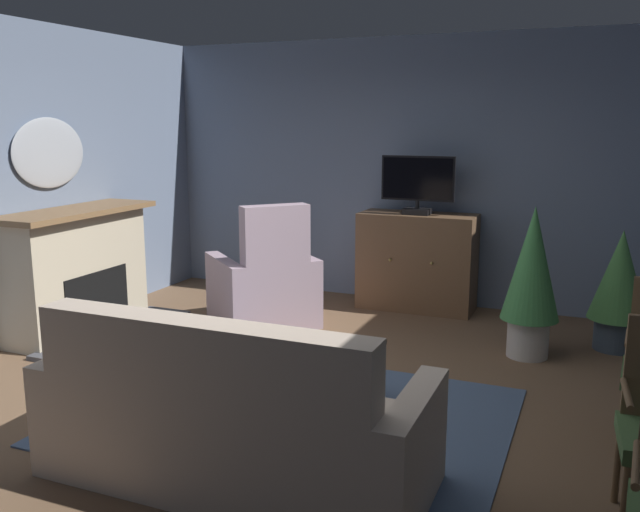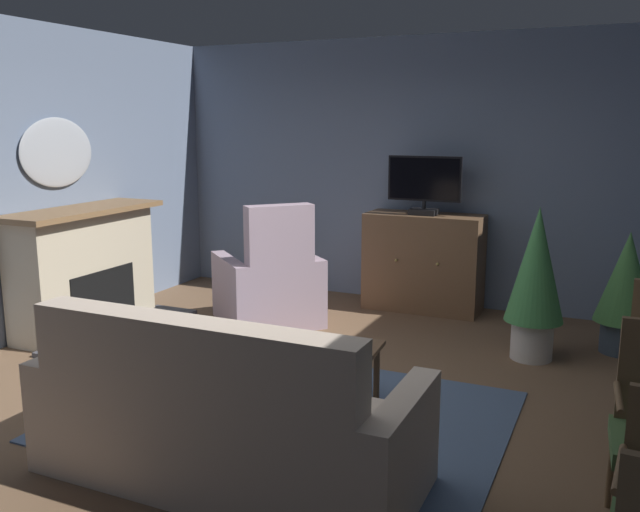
% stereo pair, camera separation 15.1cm
% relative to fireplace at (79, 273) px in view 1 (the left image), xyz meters
% --- Properties ---
extents(ground_plane, '(6.24, 6.50, 0.04)m').
position_rel_fireplace_xyz_m(ground_plane, '(2.54, -0.69, -0.57)').
color(ground_plane, brown).
extents(wall_back, '(6.24, 0.10, 2.80)m').
position_rel_fireplace_xyz_m(wall_back, '(2.54, 2.31, 0.85)').
color(wall_back, slate).
rests_on(wall_back, ground_plane).
extents(rug_central, '(2.78, 2.09, 0.01)m').
position_rel_fireplace_xyz_m(rug_central, '(2.62, -0.96, -0.54)').
color(rug_central, slate).
rests_on(rug_central, ground_plane).
extents(fireplace, '(0.92, 1.66, 1.15)m').
position_rel_fireplace_xyz_m(fireplace, '(0.00, 0.00, 0.00)').
color(fireplace, '#4C4C51').
rests_on(fireplace, ground_plane).
extents(wall_mirror_oval, '(0.06, 0.87, 0.64)m').
position_rel_fireplace_xyz_m(wall_mirror_oval, '(-0.25, -0.00, 1.10)').
color(wall_mirror_oval, '#B2B7BF').
extents(tv_cabinet, '(1.19, 0.52, 1.00)m').
position_rel_fireplace_xyz_m(tv_cabinet, '(2.69, 1.96, -0.07)').
color(tv_cabinet, '#4A3523').
rests_on(tv_cabinet, ground_plane).
extents(television, '(0.75, 0.20, 0.59)m').
position_rel_fireplace_xyz_m(television, '(2.69, 1.90, 0.77)').
color(television, black).
rests_on(television, tv_cabinet).
extents(coffee_table, '(1.18, 0.68, 0.43)m').
position_rel_fireplace_xyz_m(coffee_table, '(2.56, -0.76, -0.16)').
color(coffee_table, brown).
rests_on(coffee_table, ground_plane).
extents(tv_remote, '(0.08, 0.18, 0.02)m').
position_rel_fireplace_xyz_m(tv_remote, '(2.54, -0.71, -0.10)').
color(tv_remote, black).
rests_on(tv_remote, coffee_table).
extents(sofa_floral, '(2.12, 0.87, 0.99)m').
position_rel_fireplace_xyz_m(sofa_floral, '(2.67, -1.85, -0.22)').
color(sofa_floral, '#C6B29E').
rests_on(sofa_floral, ground_plane).
extents(armchair_in_far_corner, '(1.26, 1.26, 1.19)m').
position_rel_fireplace_xyz_m(armchair_in_far_corner, '(1.49, 0.85, -0.19)').
color(armchair_in_far_corner, '#AD93A3').
rests_on(armchair_in_far_corner, ground_plane).
extents(potted_plant_leafy_by_curtain, '(0.47, 0.47, 1.27)m').
position_rel_fireplace_xyz_m(potted_plant_leafy_by_curtain, '(3.93, 0.87, 0.15)').
color(potted_plant_leafy_by_curtain, beige).
rests_on(potted_plant_leafy_by_curtain, ground_plane).
extents(potted_plant_small_fern_corner, '(0.49, 0.49, 1.04)m').
position_rel_fireplace_xyz_m(potted_plant_small_fern_corner, '(4.61, 1.34, 0.03)').
color(potted_plant_small_fern_corner, '#3D4C5B').
rests_on(potted_plant_small_fern_corner, ground_plane).
extents(cat, '(0.37, 0.58, 0.20)m').
position_rel_fireplace_xyz_m(cat, '(1.21, -0.34, -0.45)').
color(cat, '#2D2D33').
rests_on(cat, ground_plane).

